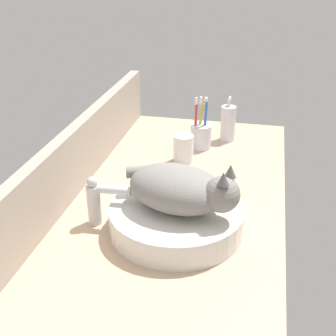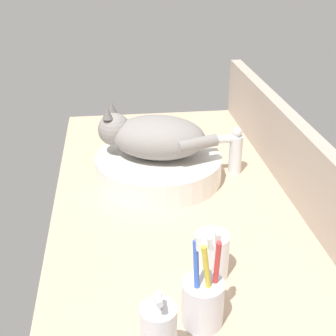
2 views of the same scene
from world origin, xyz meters
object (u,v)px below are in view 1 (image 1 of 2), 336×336
cat (182,189)px  water_glass (183,150)px  sink_basin (176,219)px  toothbrush_cup (201,135)px  faucet (98,199)px  soap_dispenser (228,123)px

cat → water_glass: (41.70, 7.33, -8.55)cm
sink_basin → water_glass: bearing=8.2°
sink_basin → water_glass: size_ratio=3.70×
toothbrush_cup → water_glass: (-12.28, 4.05, -0.84)cm
water_glass → cat: bearing=-170.0°
faucet → toothbrush_cup: size_ratio=0.73×
toothbrush_cup → sink_basin: bearing=-177.9°
sink_basin → soap_dispenser: bearing=-6.0°
water_glass → toothbrush_cup: bearing=-18.2°
soap_dispenser → faucet: bearing=157.1°
sink_basin → toothbrush_cup: size_ratio=1.83×
sink_basin → soap_dispenser: soap_dispenser is taller
cat → toothbrush_cup: cat is taller
faucet → water_glass: (42.43, -14.46, -3.32)cm
faucet → toothbrush_cup: 57.82cm
cat → water_glass: size_ratio=3.33×
soap_dispenser → water_glass: size_ratio=1.76×
sink_basin → soap_dispenser: size_ratio=2.11×
faucet → toothbrush_cup: (54.71, -18.51, -2.48)cm
soap_dispenser → sink_basin: bearing=174.0°
cat → faucet: cat is taller
faucet → sink_basin: bearing=-87.1°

